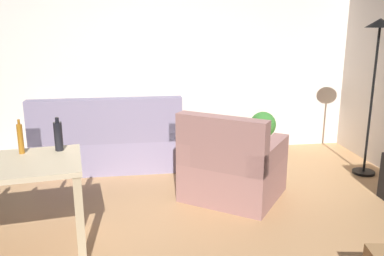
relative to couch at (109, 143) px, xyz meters
The scene contains 8 objects.
ground_plane 1.80m from the couch, 63.60° to the right, with size 5.20×4.40×0.02m, color tan.
wall_rear 1.44m from the couch, 37.85° to the left, with size 5.20×0.10×2.70m, color silver.
couch is the anchor object (origin of this frame).
torchiere_lamp 3.31m from the couch, 12.78° to the right, with size 0.32×0.32×1.81m.
potted_plant 2.11m from the couch, ahead, with size 0.36×0.36×0.57m.
armchair 1.72m from the couch, 41.20° to the right, with size 1.22×1.21×0.92m.
bottle_amber 1.90m from the couch, 108.32° to the right, with size 0.04×0.04×0.28m.
bottle_dark 1.80m from the couch, 99.70° to the right, with size 0.07×0.07×0.28m.
Camera 1 is at (-0.46, -3.37, 1.77)m, focal length 38.13 mm.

